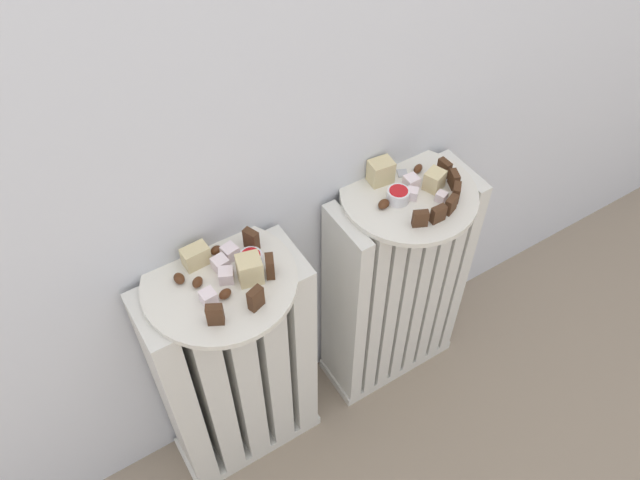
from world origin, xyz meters
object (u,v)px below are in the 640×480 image
jam_bowl_left (251,258)px  fork (405,182)px  plate_left (220,281)px  plate_right (409,194)px  radiator_right (395,290)px  jam_bowl_right (398,195)px  radiator_left (237,372)px

jam_bowl_left → fork: 0.36m
plate_left → plate_right: 0.42m
radiator_right → jam_bowl_right: bearing=-168.6°
plate_left → radiator_right: bearing=0.0°
radiator_right → plate_left: (-0.42, -0.00, 0.31)m
jam_bowl_left → fork: size_ratio=0.49×
jam_bowl_left → jam_bowl_right: 0.32m
radiator_right → fork: 0.32m
fork → plate_right: bearing=-109.5°
radiator_left → fork: 0.53m
radiator_right → jam_bowl_left: size_ratio=14.42×
fork → jam_bowl_left: bearing=-176.6°
radiator_left → jam_bowl_left: size_ratio=14.42×
radiator_left → jam_bowl_right: 0.51m
plate_left → fork: size_ratio=3.21×
radiator_left → fork: (0.43, 0.03, 0.32)m
plate_right → jam_bowl_right: bearing=-168.6°
radiator_left → plate_right: (0.42, -0.00, 0.31)m
jam_bowl_left → fork: jam_bowl_left is taller
radiator_right → plate_left: size_ratio=2.20×
radiator_left → jam_bowl_left: jam_bowl_left is taller
radiator_right → jam_bowl_left: bearing=179.1°
plate_right → radiator_right: bearing=63.4°
plate_right → fork: fork is taller
jam_bowl_right → fork: 0.06m
plate_right → jam_bowl_right: 0.04m
plate_left → plate_right: same height
plate_right → jam_bowl_right: (-0.03, -0.01, 0.02)m
plate_right → fork: size_ratio=3.21×
jam_bowl_left → jam_bowl_right: (0.32, -0.01, 0.00)m
radiator_left → jam_bowl_left: (0.07, 0.01, 0.33)m
radiator_right → jam_bowl_left: 0.48m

